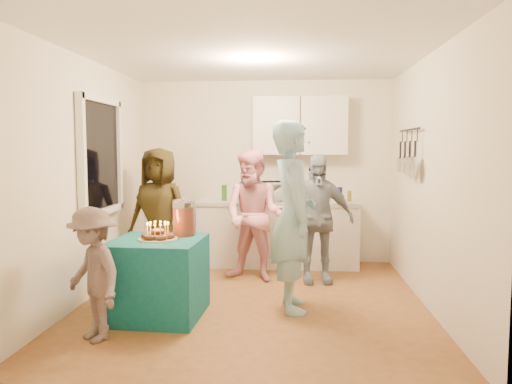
# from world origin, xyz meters

# --- Properties ---
(floor) EXTENTS (4.00, 4.00, 0.00)m
(floor) POSITION_xyz_m (0.00, 0.00, 0.00)
(floor) COLOR brown
(floor) RESTS_ON ground
(ceiling) EXTENTS (4.00, 4.00, 0.00)m
(ceiling) POSITION_xyz_m (0.00, 0.00, 2.60)
(ceiling) COLOR white
(ceiling) RESTS_ON floor
(back_wall) EXTENTS (3.60, 3.60, 0.00)m
(back_wall) POSITION_xyz_m (0.00, 2.00, 1.30)
(back_wall) COLOR silver
(back_wall) RESTS_ON floor
(left_wall) EXTENTS (4.00, 4.00, 0.00)m
(left_wall) POSITION_xyz_m (-1.80, 0.00, 1.30)
(left_wall) COLOR silver
(left_wall) RESTS_ON floor
(right_wall) EXTENTS (4.00, 4.00, 0.00)m
(right_wall) POSITION_xyz_m (1.80, 0.00, 1.30)
(right_wall) COLOR silver
(right_wall) RESTS_ON floor
(window_night) EXTENTS (0.04, 1.00, 1.20)m
(window_night) POSITION_xyz_m (-1.77, 0.30, 1.55)
(window_night) COLOR black
(window_night) RESTS_ON left_wall
(counter) EXTENTS (2.20, 0.58, 0.86)m
(counter) POSITION_xyz_m (0.20, 1.70, 0.43)
(counter) COLOR white
(counter) RESTS_ON floor
(countertop) EXTENTS (2.24, 0.62, 0.05)m
(countertop) POSITION_xyz_m (0.20, 1.70, 0.89)
(countertop) COLOR beige
(countertop) RESTS_ON counter
(upper_cabinet) EXTENTS (1.30, 0.30, 0.80)m
(upper_cabinet) POSITION_xyz_m (0.50, 1.85, 1.95)
(upper_cabinet) COLOR white
(upper_cabinet) RESTS_ON back_wall
(pot_rack) EXTENTS (0.12, 1.00, 0.60)m
(pot_rack) POSITION_xyz_m (1.72, 0.70, 1.60)
(pot_rack) COLOR black
(pot_rack) RESTS_ON right_wall
(microwave) EXTENTS (0.54, 0.41, 0.27)m
(microwave) POSITION_xyz_m (0.21, 1.70, 1.05)
(microwave) COLOR white
(microwave) RESTS_ON countertop
(party_table) EXTENTS (0.89, 0.89, 0.76)m
(party_table) POSITION_xyz_m (-0.89, -0.52, 0.38)
(party_table) COLOR #0E585F
(party_table) RESTS_ON floor
(donut_cake) EXTENTS (0.38, 0.38, 0.18)m
(donut_cake) POSITION_xyz_m (-0.88, -0.54, 0.85)
(donut_cake) COLOR #381C0C
(donut_cake) RESTS_ON party_table
(punch_jar) EXTENTS (0.22, 0.22, 0.34)m
(punch_jar) POSITION_xyz_m (-0.68, -0.30, 0.93)
(punch_jar) COLOR red
(punch_jar) RESTS_ON party_table
(man_birthday) EXTENTS (0.55, 0.76, 1.92)m
(man_birthday) POSITION_xyz_m (0.42, -0.20, 0.96)
(man_birthday) COLOR #8CBACC
(man_birthday) RESTS_ON floor
(woman_back_left) EXTENTS (0.91, 0.70, 1.65)m
(woman_back_left) POSITION_xyz_m (-1.27, 0.94, 0.82)
(woman_back_left) COLOR #4C3E15
(woman_back_left) RESTS_ON floor
(woman_back_center) EXTENTS (0.95, 0.84, 1.62)m
(woman_back_center) POSITION_xyz_m (-0.07, 0.88, 0.81)
(woman_back_center) COLOR pink
(woman_back_center) RESTS_ON floor
(woman_back_right) EXTENTS (0.96, 0.49, 1.57)m
(woman_back_right) POSITION_xyz_m (0.69, 0.86, 0.78)
(woman_back_right) COLOR #101D35
(woman_back_right) RESTS_ON floor
(child_near_left) EXTENTS (0.84, 0.81, 1.15)m
(child_near_left) POSITION_xyz_m (-1.27, -1.16, 0.57)
(child_near_left) COLOR brown
(child_near_left) RESTS_ON floor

